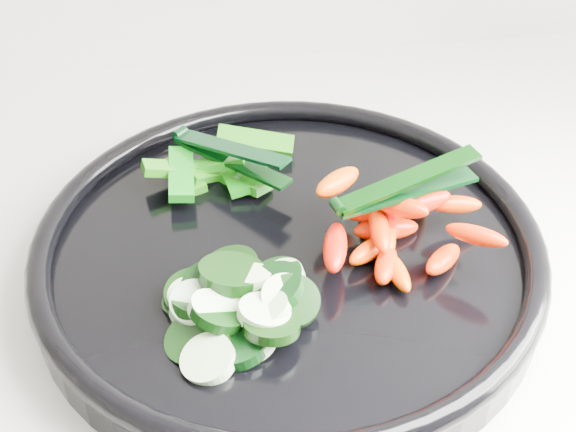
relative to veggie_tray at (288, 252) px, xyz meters
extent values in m
cube|color=silver|center=(-0.18, 0.03, -0.04)|extent=(2.02, 0.62, 0.03)
cylinder|color=black|center=(0.00, 0.00, -0.01)|extent=(0.41, 0.41, 0.02)
torus|color=black|center=(0.00, 0.00, 0.01)|extent=(0.41, 0.41, 0.02)
cylinder|color=black|center=(-0.07, -0.08, 0.01)|extent=(0.06, 0.06, 0.03)
cylinder|color=beige|center=(-0.07, -0.10, 0.01)|extent=(0.05, 0.05, 0.02)
cylinder|color=black|center=(-0.07, -0.05, 0.01)|extent=(0.05, 0.05, 0.02)
cylinder|color=beige|center=(-0.05, -0.05, 0.01)|extent=(0.05, 0.05, 0.03)
cylinder|color=black|center=(-0.06, -0.04, 0.01)|extent=(0.06, 0.06, 0.03)
cylinder|color=#B3D2A8|center=(-0.07, -0.05, 0.01)|extent=(0.04, 0.04, 0.02)
cylinder|color=black|center=(-0.05, -0.09, 0.01)|extent=(0.06, 0.06, 0.02)
cylinder|color=#D9F0C0|center=(-0.04, -0.09, 0.01)|extent=(0.05, 0.05, 0.02)
cylinder|color=black|center=(-0.04, -0.02, 0.01)|extent=(0.06, 0.06, 0.02)
cylinder|color=#E5FBC9|center=(-0.05, -0.04, 0.01)|extent=(0.04, 0.04, 0.02)
cylinder|color=black|center=(-0.06, -0.04, 0.01)|extent=(0.06, 0.06, 0.01)
cylinder|color=beige|center=(-0.07, -0.06, 0.01)|extent=(0.05, 0.05, 0.01)
cylinder|color=black|center=(-0.07, -0.04, 0.01)|extent=(0.06, 0.06, 0.02)
cylinder|color=#B7CEA5|center=(-0.07, -0.05, 0.01)|extent=(0.04, 0.04, 0.02)
cylinder|color=black|center=(-0.08, -0.04, 0.01)|extent=(0.05, 0.05, 0.02)
cylinder|color=beige|center=(-0.07, -0.06, 0.01)|extent=(0.03, 0.03, 0.02)
cylinder|color=black|center=(-0.02, -0.06, 0.02)|extent=(0.06, 0.06, 0.03)
cylinder|color=beige|center=(-0.02, -0.07, 0.02)|extent=(0.04, 0.04, 0.02)
cylinder|color=black|center=(-0.04, -0.04, 0.02)|extent=(0.07, 0.07, 0.02)
cylinder|color=beige|center=(-0.03, -0.04, 0.02)|extent=(0.03, 0.03, 0.01)
cylinder|color=black|center=(-0.06, -0.07, 0.02)|extent=(0.04, 0.04, 0.03)
cylinder|color=#CBEDBD|center=(-0.06, -0.07, 0.02)|extent=(0.04, 0.04, 0.02)
cylinder|color=black|center=(-0.01, -0.07, 0.02)|extent=(0.05, 0.05, 0.03)
cylinder|color=#DDF2C2|center=(-0.01, -0.07, 0.02)|extent=(0.05, 0.05, 0.03)
cylinder|color=black|center=(-0.02, -0.05, 0.02)|extent=(0.05, 0.04, 0.02)
cylinder|color=beige|center=(-0.01, -0.05, 0.02)|extent=(0.03, 0.03, 0.02)
cylinder|color=black|center=(-0.03, -0.09, 0.02)|extent=(0.04, 0.04, 0.02)
cylinder|color=#DDFBC9|center=(-0.03, -0.08, 0.02)|extent=(0.05, 0.05, 0.02)
ellipsoid|color=#E25C00|center=(0.07, -0.02, 0.01)|extent=(0.03, 0.04, 0.02)
ellipsoid|color=#E74F00|center=(0.06, -0.02, 0.01)|extent=(0.04, 0.04, 0.02)
ellipsoid|color=#FF6300|center=(0.07, -0.05, 0.01)|extent=(0.02, 0.04, 0.01)
ellipsoid|color=#DF5A00|center=(0.06, 0.02, 0.01)|extent=(0.02, 0.05, 0.02)
ellipsoid|color=#FF2000|center=(0.10, -0.04, 0.01)|extent=(0.04, 0.05, 0.03)
ellipsoid|color=red|center=(0.08, 0.00, 0.01)|extent=(0.04, 0.04, 0.02)
ellipsoid|color=#EE4900|center=(0.06, -0.04, 0.01)|extent=(0.03, 0.05, 0.02)
ellipsoid|color=#FD2C00|center=(0.07, 0.00, 0.01)|extent=(0.06, 0.03, 0.03)
ellipsoid|color=#FF2D00|center=(0.10, 0.04, 0.01)|extent=(0.02, 0.04, 0.02)
ellipsoid|color=#FE2500|center=(0.09, 0.03, 0.01)|extent=(0.03, 0.04, 0.02)
ellipsoid|color=#FF1F00|center=(0.03, -0.03, 0.03)|extent=(0.03, 0.06, 0.02)
ellipsoid|color=#F46400|center=(0.11, 0.03, 0.03)|extent=(0.03, 0.05, 0.03)
ellipsoid|color=#FF1300|center=(0.08, 0.01, 0.03)|extent=(0.03, 0.05, 0.03)
ellipsoid|color=#F04700|center=(0.06, -0.02, 0.03)|extent=(0.02, 0.05, 0.02)
ellipsoid|color=#FE1400|center=(0.06, 0.01, 0.03)|extent=(0.05, 0.02, 0.03)
ellipsoid|color=#E45800|center=(0.13, 0.00, 0.03)|extent=(0.04, 0.01, 0.02)
ellipsoid|color=#FF2400|center=(0.08, -0.01, 0.04)|extent=(0.04, 0.04, 0.02)
ellipsoid|color=#F94C00|center=(0.04, 0.03, 0.04)|extent=(0.05, 0.04, 0.02)
ellipsoid|color=#FA1B00|center=(0.10, -0.01, 0.04)|extent=(0.04, 0.02, 0.02)
ellipsoid|color=#FF1500|center=(0.12, -0.05, 0.04)|extent=(0.04, 0.04, 0.02)
cube|color=#116409|center=(-0.03, 0.08, 0.01)|extent=(0.02, 0.05, 0.02)
cube|color=#18690A|center=(-0.04, 0.10, 0.01)|extent=(0.06, 0.04, 0.03)
cube|color=#116D0A|center=(-0.01, 0.10, 0.01)|extent=(0.03, 0.06, 0.02)
cube|color=#16690A|center=(-0.02, 0.08, 0.01)|extent=(0.05, 0.05, 0.01)
cube|color=#126E0A|center=(-0.07, 0.10, 0.01)|extent=(0.03, 0.05, 0.01)
cube|color=#0A730E|center=(-0.04, 0.09, 0.02)|extent=(0.06, 0.03, 0.02)
cube|color=#1C6409|center=(-0.08, 0.09, 0.02)|extent=(0.05, 0.02, 0.02)
cube|color=#0A6C10|center=(-0.07, 0.09, 0.02)|extent=(0.02, 0.07, 0.01)
cube|color=#09620A|center=(-0.01, 0.12, 0.02)|extent=(0.07, 0.03, 0.02)
cylinder|color=black|center=(0.03, -0.02, 0.05)|extent=(0.01, 0.01, 0.01)
cube|color=black|center=(0.09, 0.00, 0.05)|extent=(0.11, 0.04, 0.00)
cube|color=black|center=(0.09, 0.00, 0.06)|extent=(0.11, 0.04, 0.02)
cylinder|color=black|center=(-0.07, 0.13, 0.03)|extent=(0.01, 0.01, 0.01)
cube|color=black|center=(-0.03, 0.09, 0.02)|extent=(0.09, 0.09, 0.00)
cube|color=black|center=(-0.03, 0.09, 0.04)|extent=(0.09, 0.09, 0.02)
camera|label=1|loc=(-0.07, -0.43, 0.40)|focal=50.00mm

